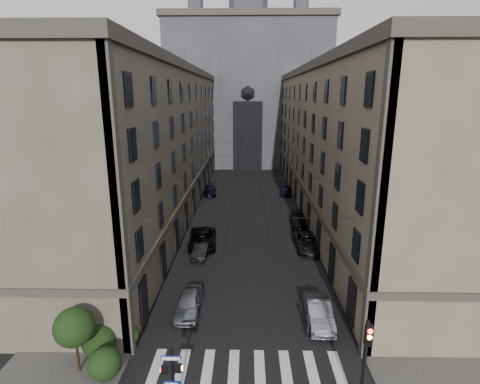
# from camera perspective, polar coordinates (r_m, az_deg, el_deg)

# --- Properties ---
(sidewalk_left) EXTENTS (7.00, 80.00, 0.15)m
(sidewalk_left) POSITION_cam_1_polar(r_m,az_deg,el_deg) (52.66, -10.40, -2.44)
(sidewalk_left) COLOR #383533
(sidewalk_left) RESTS_ON ground
(sidewalk_right) EXTENTS (7.00, 80.00, 0.15)m
(sidewalk_right) POSITION_cam_1_polar(r_m,az_deg,el_deg) (52.67, 12.62, -2.55)
(sidewalk_right) COLOR #383533
(sidewalk_right) RESTS_ON ground
(zebra_crossing) EXTENTS (11.00, 3.20, 0.01)m
(zebra_crossing) POSITION_cam_1_polar(r_m,az_deg,el_deg) (23.87, 1.02, -25.30)
(zebra_crossing) COLOR beige
(zebra_crossing) RESTS_ON ground
(building_left) EXTENTS (13.60, 60.60, 18.85)m
(building_left) POSITION_cam_1_polar(r_m,az_deg,el_deg) (51.44, -14.12, 7.53)
(building_left) COLOR #464036
(building_left) RESTS_ON ground
(building_right) EXTENTS (13.60, 60.60, 18.85)m
(building_right) POSITION_cam_1_polar(r_m,az_deg,el_deg) (51.45, 16.44, 7.38)
(building_right) COLOR brown
(building_right) RESTS_ON ground
(gothic_tower) EXTENTS (35.00, 23.00, 58.00)m
(gothic_tower) POSITION_cam_1_polar(r_m,az_deg,el_deg) (88.29, 1.20, 16.25)
(gothic_tower) COLOR #2D2D33
(gothic_tower) RESTS_ON ground
(pedestrian_signal_left) EXTENTS (1.02, 0.38, 4.00)m
(pedestrian_signal_left) POSITION_cam_1_polar(r_m,az_deg,el_deg) (20.01, -10.26, -26.17)
(pedestrian_signal_left) COLOR black
(pedestrian_signal_left) RESTS_ON ground
(traffic_light_right) EXTENTS (0.34, 0.50, 5.20)m
(traffic_light_right) POSITION_cam_1_polar(r_m,az_deg,el_deg) (20.20, 18.54, -22.80)
(traffic_light_right) COLOR black
(traffic_light_right) RESTS_ON ground
(shrub_cluster) EXTENTS (3.90, 4.40, 3.90)m
(shrub_cluster) POSITION_cam_1_polar(r_m,az_deg,el_deg) (24.37, -21.37, -20.21)
(shrub_cluster) COLOR black
(shrub_cluster) RESTS_ON sidewalk_left
(tram_wires) EXTENTS (14.00, 60.00, 0.43)m
(tram_wires) POSITION_cam_1_polar(r_m,az_deg,el_deg) (49.59, 1.15, 5.27)
(tram_wires) COLOR black
(tram_wires) RESTS_ON ground
(car_left_near) EXTENTS (1.78, 4.39, 1.49)m
(car_left_near) POSITION_cam_1_polar(r_m,az_deg,el_deg) (28.37, -7.82, -16.43)
(car_left_near) COLOR gray
(car_left_near) RESTS_ON ground
(car_left_midnear) EXTENTS (1.64, 3.96, 1.28)m
(car_left_midnear) POSITION_cam_1_polar(r_m,az_deg,el_deg) (36.94, -5.93, -8.87)
(car_left_midnear) COLOR black
(car_left_midnear) RESTS_ON ground
(car_left_midfar) EXTENTS (3.17, 6.08, 1.63)m
(car_left_midfar) POSITION_cam_1_polar(r_m,az_deg,el_deg) (39.27, -5.75, -7.12)
(car_left_midfar) COLOR black
(car_left_midfar) RESTS_ON ground
(car_left_far) EXTENTS (2.45, 4.97, 1.39)m
(car_left_far) POSITION_cam_1_polar(r_m,az_deg,el_deg) (59.07, -4.65, 0.26)
(car_left_far) COLOR black
(car_left_far) RESTS_ON ground
(car_right_near) EXTENTS (1.71, 4.68, 1.53)m
(car_right_near) POSITION_cam_1_polar(r_m,az_deg,el_deg) (27.62, 11.92, -17.52)
(car_right_near) COLOR gray
(car_right_near) RESTS_ON ground
(car_right_midnear) EXTENTS (2.65, 5.53, 1.52)m
(car_right_midnear) POSITION_cam_1_polar(r_m,az_deg,el_deg) (39.00, 10.30, -7.54)
(car_right_midnear) COLOR black
(car_right_midnear) RESTS_ON ground
(car_right_midfar) EXTENTS (2.21, 4.96, 1.41)m
(car_right_midfar) POSITION_cam_1_polar(r_m,az_deg,el_deg) (45.37, 8.98, -4.34)
(car_right_midfar) COLOR black
(car_right_midfar) RESTS_ON ground
(car_right_far) EXTENTS (2.11, 4.20, 1.37)m
(car_right_far) POSITION_cam_1_polar(r_m,az_deg,el_deg) (59.09, 6.96, 0.19)
(car_right_far) COLOR black
(car_right_far) RESTS_ON ground
(pedestrian) EXTENTS (0.51, 0.67, 1.63)m
(pedestrian) POSITION_cam_1_polar(r_m,az_deg,el_deg) (26.08, 10.39, -19.43)
(pedestrian) COLOR black
(pedestrian) RESTS_ON ground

